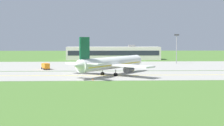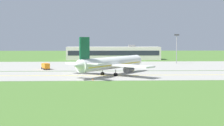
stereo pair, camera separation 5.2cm
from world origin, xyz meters
name	(u,v)px [view 1 (the left image)]	position (x,y,z in m)	size (l,w,h in m)	color
ground_plane	(112,76)	(0.00, 0.00, 0.00)	(500.00, 500.00, 0.00)	#47702D
taxiway_strip	(112,75)	(0.00, 0.00, 0.05)	(240.00, 28.00, 0.10)	#9E9B93
apron_pad	(129,65)	(10.00, 42.00, 0.05)	(140.00, 52.00, 0.10)	#9E9B93
taxiway_centreline	(112,75)	(0.00, 0.00, 0.11)	(220.00, 0.60, 0.01)	yellow
airplane_lead	(111,63)	(-0.03, 0.32, 4.13)	(28.80, 34.30, 12.70)	white
service_truck_baggage	(103,63)	(-2.40, 36.89, 1.53)	(4.37, 6.31, 2.60)	orange
service_truck_fuel	(46,66)	(-25.50, 22.50, 1.53)	(4.20, 6.33, 2.60)	orange
terminal_building	(113,53)	(4.56, 86.87, 3.88)	(55.66, 12.08, 8.92)	beige
apron_light_mast	(177,45)	(34.26, 51.30, 9.33)	(2.40, 0.50, 14.70)	gray
traffic_cone_near_edge	(93,80)	(-5.97, -13.34, 0.30)	(0.44, 0.44, 0.60)	orange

